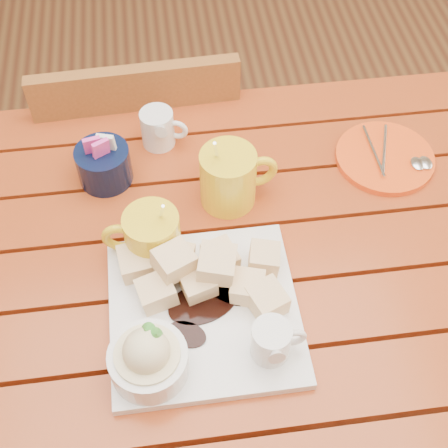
{
  "coord_description": "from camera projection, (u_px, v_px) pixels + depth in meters",
  "views": [
    {
      "loc": [
        -0.06,
        -0.56,
        1.57
      ],
      "look_at": [
        0.02,
        0.01,
        0.82
      ],
      "focal_mm": 50.0,
      "sensor_mm": 36.0,
      "label": 1
    }
  ],
  "objects": [
    {
      "name": "coffee_mug_left",
      "position": [
        151.0,
        237.0,
        0.96
      ],
      "size": [
        0.12,
        0.09,
        0.14
      ],
      "rotation": [
        0.0,
        0.0,
        -0.14
      ],
      "color": "yellow",
      "rests_on": "table"
    },
    {
      "name": "coffee_mug_right",
      "position": [
        230.0,
        177.0,
        1.03
      ],
      "size": [
        0.13,
        0.09,
        0.16
      ],
      "rotation": [
        0.0,
        0.0,
        0.14
      ],
      "color": "yellow",
      "rests_on": "table"
    },
    {
      "name": "dessert_plate",
      "position": [
        194.0,
        315.0,
        0.9
      ],
      "size": [
        0.28,
        0.28,
        0.11
      ],
      "rotation": [
        0.0,
        0.0,
        0.0
      ],
      "color": "white",
      "rests_on": "table"
    },
    {
      "name": "ground",
      "position": [
        217.0,
        424.0,
        1.59
      ],
      "size": [
        5.0,
        5.0,
        0.0
      ],
      "primitive_type": "plane",
      "color": "#5C2D1A",
      "rests_on": "ground"
    },
    {
      "name": "cream_pitcher",
      "position": [
        159.0,
        128.0,
        1.12
      ],
      "size": [
        0.09,
        0.07,
        0.07
      ],
      "rotation": [
        0.0,
        0.0,
        -0.29
      ],
      "color": "white",
      "rests_on": "table"
    },
    {
      "name": "sugar_caddy",
      "position": [
        104.0,
        164.0,
        1.07
      ],
      "size": [
        0.09,
        0.09,
        0.1
      ],
      "color": "black",
      "rests_on": "table"
    },
    {
      "name": "table",
      "position": [
        214.0,
        294.0,
        1.08
      ],
      "size": [
        1.2,
        0.79,
        0.75
      ],
      "color": "maroon",
      "rests_on": "ground"
    },
    {
      "name": "orange_saucer",
      "position": [
        386.0,
        158.0,
        1.12
      ],
      "size": [
        0.18,
        0.18,
        0.02
      ],
      "rotation": [
        0.0,
        0.0,
        -0.18
      ],
      "color": "#FB4F15",
      "rests_on": "table"
    },
    {
      "name": "chair_far",
      "position": [
        147.0,
        166.0,
        1.49
      ],
      "size": [
        0.41,
        0.41,
        0.84
      ],
      "rotation": [
        0.0,
        0.0,
        3.18
      ],
      "color": "brown",
      "rests_on": "ground"
    }
  ]
}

